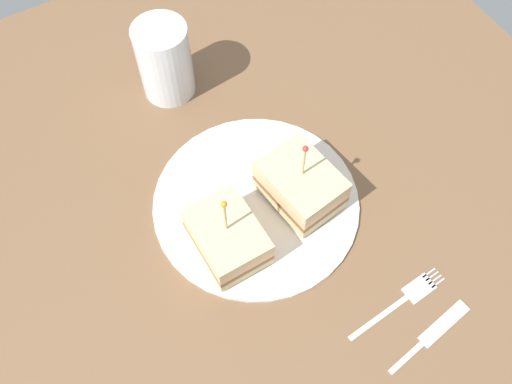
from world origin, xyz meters
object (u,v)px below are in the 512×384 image
object	(u,v)px
sandwich_half_front	(301,184)
drink_glass	(165,63)
knife	(433,333)
plate	(256,202)
sandwich_half_back	(227,237)
fork	(407,297)

from	to	relation	value
sandwich_half_front	drink_glass	size ratio (longest dim) A/B	0.96
knife	plate	bearing A→B (deg)	-69.72
plate	sandwich_half_back	world-z (taller)	sandwich_half_back
plate	drink_glass	size ratio (longest dim) A/B	2.31
fork	knife	xyz separation A→B (cm)	(0.04, 4.73, 0.00)
drink_glass	knife	bearing A→B (deg)	102.40
plate	knife	distance (cm)	25.32
plate	sandwich_half_back	size ratio (longest dim) A/B	2.42
drink_glass	knife	size ratio (longest dim) A/B	0.92
drink_glass	fork	size ratio (longest dim) A/B	0.82
fork	plate	bearing A→B (deg)	-65.14
drink_glass	sandwich_half_back	bearing A→B (deg)	79.95
sandwich_half_back	knife	bearing A→B (deg)	126.00
plate	fork	world-z (taller)	plate
sandwich_half_front	plate	bearing A→B (deg)	-22.12
sandwich_half_back	sandwich_half_front	bearing A→B (deg)	-171.53
fork	knife	bearing A→B (deg)	89.52
plate	sandwich_half_back	xyz separation A→B (cm)	(5.84, 3.63, 2.79)
plate	sandwich_half_front	bearing A→B (deg)	157.88
knife	sandwich_half_front	bearing A→B (deg)	-80.09
sandwich_half_back	drink_glass	size ratio (longest dim) A/B	0.96
fork	knife	size ratio (longest dim) A/B	1.12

